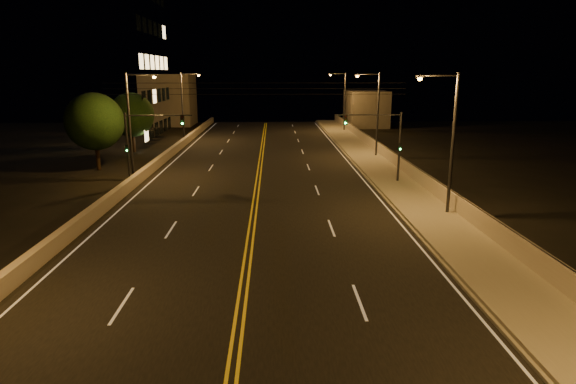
{
  "coord_description": "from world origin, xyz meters",
  "views": [
    {
      "loc": [
        1.24,
        -6.23,
        8.53
      ],
      "look_at": [
        2.0,
        18.0,
        2.5
      ],
      "focal_mm": 30.0,
      "sensor_mm": 36.0,
      "label": 1
    }
  ],
  "objects_px": {
    "streetlight_2": "(375,109)",
    "traffic_signal_right": "(386,139)",
    "streetlight_6": "(185,102)",
    "tree_1": "(132,115)",
    "streetlight_1": "(449,135)",
    "streetlight_5": "(133,119)",
    "building_tower": "(45,10)",
    "traffic_signal_left": "(141,140)",
    "streetlight_3": "(343,98)",
    "tree_0": "(95,122)"
  },
  "relations": [
    {
      "from": "streetlight_2",
      "to": "traffic_signal_right",
      "type": "relative_size",
      "value": 1.52
    },
    {
      "from": "streetlight_6",
      "to": "tree_1",
      "type": "bearing_deg",
      "value": -114.99
    },
    {
      "from": "streetlight_1",
      "to": "streetlight_5",
      "type": "height_order",
      "value": "same"
    },
    {
      "from": "streetlight_5",
      "to": "building_tower",
      "type": "relative_size",
      "value": 0.27
    },
    {
      "from": "streetlight_1",
      "to": "tree_1",
      "type": "height_order",
      "value": "streetlight_1"
    },
    {
      "from": "streetlight_1",
      "to": "tree_1",
      "type": "distance_m",
      "value": 36.05
    },
    {
      "from": "traffic_signal_left",
      "to": "streetlight_1",
      "type": "bearing_deg",
      "value": -23.44
    },
    {
      "from": "streetlight_1",
      "to": "streetlight_3",
      "type": "distance_m",
      "value": 43.37
    },
    {
      "from": "streetlight_1",
      "to": "traffic_signal_right",
      "type": "relative_size",
      "value": 1.52
    },
    {
      "from": "streetlight_1",
      "to": "tree_0",
      "type": "relative_size",
      "value": 1.24
    },
    {
      "from": "tree_1",
      "to": "building_tower",
      "type": "bearing_deg",
      "value": 151.07
    },
    {
      "from": "streetlight_1",
      "to": "streetlight_6",
      "type": "distance_m",
      "value": 40.47
    },
    {
      "from": "streetlight_5",
      "to": "tree_1",
      "type": "xyz_separation_m",
      "value": [
        -4.18,
        14.25,
        -0.89
      ]
    },
    {
      "from": "traffic_signal_right",
      "to": "tree_0",
      "type": "height_order",
      "value": "tree_0"
    },
    {
      "from": "streetlight_3",
      "to": "tree_0",
      "type": "bearing_deg",
      "value": -132.92
    },
    {
      "from": "streetlight_5",
      "to": "building_tower",
      "type": "bearing_deg",
      "value": 126.22
    },
    {
      "from": "tree_0",
      "to": "traffic_signal_left",
      "type": "bearing_deg",
      "value": -49.02
    },
    {
      "from": "streetlight_2",
      "to": "streetlight_6",
      "type": "relative_size",
      "value": 1.0
    },
    {
      "from": "streetlight_3",
      "to": "traffic_signal_left",
      "type": "height_order",
      "value": "streetlight_3"
    },
    {
      "from": "streetlight_3",
      "to": "traffic_signal_left",
      "type": "bearing_deg",
      "value": -120.35
    },
    {
      "from": "streetlight_2",
      "to": "streetlight_6",
      "type": "height_order",
      "value": "same"
    },
    {
      "from": "tree_0",
      "to": "tree_1",
      "type": "bearing_deg",
      "value": 87.61
    },
    {
      "from": "streetlight_3",
      "to": "streetlight_5",
      "type": "bearing_deg",
      "value": -123.59
    },
    {
      "from": "building_tower",
      "to": "tree_1",
      "type": "bearing_deg",
      "value": -28.93
    },
    {
      "from": "streetlight_5",
      "to": "streetlight_6",
      "type": "height_order",
      "value": "same"
    },
    {
      "from": "streetlight_6",
      "to": "traffic_signal_right",
      "type": "relative_size",
      "value": 1.52
    },
    {
      "from": "traffic_signal_left",
      "to": "streetlight_3",
      "type": "bearing_deg",
      "value": 59.65
    },
    {
      "from": "streetlight_2",
      "to": "streetlight_1",
      "type": "bearing_deg",
      "value": -90.0
    },
    {
      "from": "streetlight_6",
      "to": "traffic_signal_right",
      "type": "distance_m",
      "value": 32.4
    },
    {
      "from": "streetlight_3",
      "to": "streetlight_6",
      "type": "distance_m",
      "value": 23.23
    },
    {
      "from": "streetlight_1",
      "to": "building_tower",
      "type": "bearing_deg",
      "value": 139.17
    },
    {
      "from": "streetlight_1",
      "to": "streetlight_5",
      "type": "xyz_separation_m",
      "value": [
        -21.41,
        11.13,
        0.0
      ]
    },
    {
      "from": "streetlight_2",
      "to": "tree_0",
      "type": "relative_size",
      "value": 1.24
    },
    {
      "from": "streetlight_6",
      "to": "streetlight_1",
      "type": "bearing_deg",
      "value": -58.06
    },
    {
      "from": "traffic_signal_right",
      "to": "tree_0",
      "type": "relative_size",
      "value": 0.82
    },
    {
      "from": "streetlight_2",
      "to": "traffic_signal_right",
      "type": "distance_m",
      "value": 12.13
    },
    {
      "from": "streetlight_1",
      "to": "traffic_signal_right",
      "type": "xyz_separation_m",
      "value": [
        -1.56,
        8.78,
        -1.37
      ]
    },
    {
      "from": "building_tower",
      "to": "tree_0",
      "type": "relative_size",
      "value": 4.67
    },
    {
      "from": "streetlight_2",
      "to": "building_tower",
      "type": "distance_m",
      "value": 39.04
    },
    {
      "from": "streetlight_5",
      "to": "tree_1",
      "type": "height_order",
      "value": "streetlight_5"
    },
    {
      "from": "streetlight_1",
      "to": "streetlight_6",
      "type": "xyz_separation_m",
      "value": [
        -21.41,
        34.34,
        0.0
      ]
    },
    {
      "from": "streetlight_2",
      "to": "streetlight_5",
      "type": "height_order",
      "value": "same"
    },
    {
      "from": "streetlight_5",
      "to": "streetlight_6",
      "type": "xyz_separation_m",
      "value": [
        0.0,
        23.21,
        0.0
      ]
    },
    {
      "from": "streetlight_6",
      "to": "traffic_signal_left",
      "type": "xyz_separation_m",
      "value": [
        1.16,
        -25.57,
        -1.37
      ]
    },
    {
      "from": "tree_0",
      "to": "building_tower",
      "type": "bearing_deg",
      "value": 122.6
    },
    {
      "from": "streetlight_6",
      "to": "traffic_signal_right",
      "type": "xyz_separation_m",
      "value": [
        19.85,
        -25.57,
        -1.37
      ]
    },
    {
      "from": "streetlight_1",
      "to": "traffic_signal_left",
      "type": "distance_m",
      "value": 22.11
    },
    {
      "from": "streetlight_3",
      "to": "tree_1",
      "type": "distance_m",
      "value": 31.28
    },
    {
      "from": "streetlight_5",
      "to": "traffic_signal_right",
      "type": "height_order",
      "value": "streetlight_5"
    },
    {
      "from": "streetlight_2",
      "to": "tree_0",
      "type": "height_order",
      "value": "streetlight_2"
    }
  ]
}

